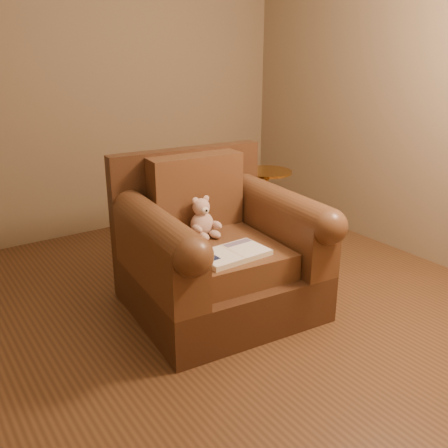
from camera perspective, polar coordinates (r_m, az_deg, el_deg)
floor at (r=3.10m, az=-2.18°, el=-11.64°), size 4.00×4.00×0.00m
room at (r=2.65m, az=-2.70°, el=21.91°), size 4.02×4.02×2.71m
armchair at (r=3.18m, az=-0.97°, el=-3.16°), size 1.16×1.11×0.97m
teddy_bear at (r=3.17m, az=-2.41°, el=0.35°), size 0.19×0.21×0.26m
guidebook at (r=2.88m, az=0.99°, el=-3.43°), size 0.42×0.26×0.03m
side_table at (r=4.39m, az=4.84°, el=2.59°), size 0.43×0.43×0.60m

